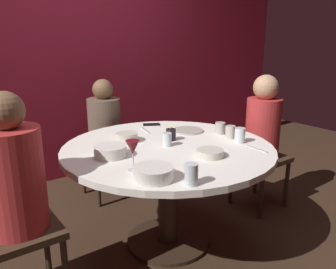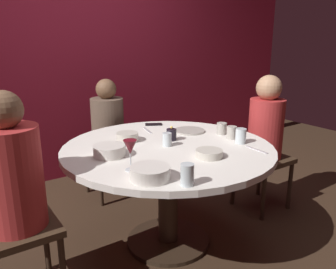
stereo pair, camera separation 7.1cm
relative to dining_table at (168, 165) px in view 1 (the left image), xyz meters
The scene contains 21 objects.
ground_plane 0.61m from the dining_table, ahead, with size 8.00×8.00×0.00m, color #382619.
back_wall 1.83m from the dining_table, 90.00° to the left, with size 6.00×0.10×2.60m, color maroon.
dining_table is the anchor object (origin of this frame).
seated_diner_left 1.00m from the dining_table, behind, with size 0.40×0.40×1.21m.
seated_diner_back 0.98m from the dining_table, 90.00° to the left, with size 0.40×0.40×1.11m.
seated_diner_right 1.00m from the dining_table, ahead, with size 0.40×0.40×1.17m.
candle_holder 0.23m from the dining_table, 45.06° to the left, with size 0.07×0.07×0.11m.
wine_glass 0.56m from the dining_table, 149.05° to the right, with size 0.08×0.08×0.18m.
dinner_plate 0.43m from the dining_table, 31.19° to the left, with size 0.24×0.24×0.01m, color #B2ADA3.
cell_phone 0.61m from the dining_table, 67.57° to the left, with size 0.07×0.14×0.01m, color black.
bowl_serving_large 0.45m from the dining_table, behind, with size 0.20×0.20×0.07m, color silver.
bowl_salad_center 0.38m from the dining_table, 76.03° to the right, with size 0.17×0.17×0.05m, color beige.
bowl_small_white 0.60m from the dining_table, 133.52° to the right, with size 0.21×0.21×0.07m, color silver.
bowl_sauce_side 0.35m from the dining_table, 124.43° to the left, with size 0.16×0.16×0.06m, color beige.
cup_near_candle 0.53m from the dining_table, 13.68° to the right, with size 0.07×0.07×0.09m, color #B2ADA3.
cup_by_left_diner 0.19m from the dining_table, 163.53° to the right, with size 0.06×0.06×0.09m, color silver.
cup_by_right_diner 0.68m from the dining_table, 115.82° to the right, with size 0.07×0.07×0.11m, color silver.
cup_center_front 0.54m from the dining_table, ahead, with size 0.08×0.08×0.09m, color #B2ADA3.
cup_far_edge 0.54m from the dining_table, 27.37° to the right, with size 0.07×0.07×0.10m, color silver.
fork_near_plate 0.61m from the dining_table, 43.53° to the right, with size 0.02×0.18×0.01m, color #B7B7BC.
knife_near_plate 0.45m from the dining_table, 78.30° to the left, with size 0.02×0.18×0.01m, color #B7B7BC.
Camera 1 is at (-1.31, -1.79, 1.46)m, focal length 36.55 mm.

